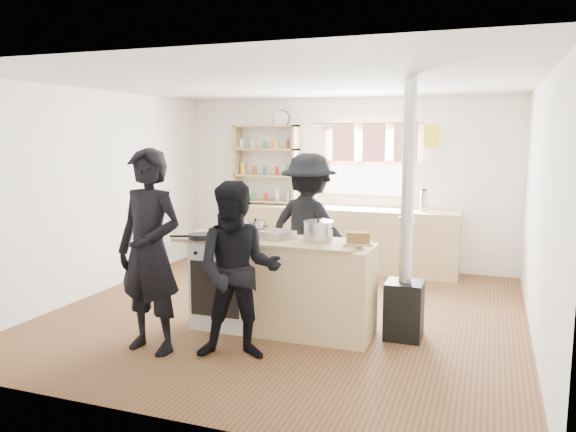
% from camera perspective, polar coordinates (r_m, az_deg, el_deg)
% --- Properties ---
extents(ground, '(5.00, 5.00, 0.01)m').
position_cam_1_polar(ground, '(6.32, -0.07, -9.82)').
color(ground, brown).
rests_on(ground, ground).
extents(back_counter, '(3.40, 0.55, 0.90)m').
position_cam_1_polar(back_counter, '(8.27, 5.21, -2.26)').
color(back_counter, tan).
rests_on(back_counter, ground).
extents(shelving_unit, '(1.00, 0.28, 1.20)m').
position_cam_1_polar(shelving_unit, '(8.63, -2.24, 5.32)').
color(shelving_unit, tan).
rests_on(shelving_unit, back_counter).
extents(thermos, '(0.10, 0.10, 0.29)m').
position_cam_1_polar(thermos, '(7.96, 13.61, 1.48)').
color(thermos, silver).
rests_on(thermos, back_counter).
extents(cooking_island, '(1.97, 0.64, 0.93)m').
position_cam_1_polar(cooking_island, '(5.64, -0.61, -7.06)').
color(cooking_island, white).
rests_on(cooking_island, ground).
extents(skillet_greens, '(0.34, 0.34, 0.05)m').
position_cam_1_polar(skillet_greens, '(5.65, -8.78, -2.00)').
color(skillet_greens, black).
rests_on(skillet_greens, cooking_island).
extents(roast_tray, '(0.37, 0.35, 0.07)m').
position_cam_1_polar(roast_tray, '(5.61, -1.16, -1.85)').
color(roast_tray, silver).
rests_on(roast_tray, cooking_island).
extents(stockpot_stove, '(0.21, 0.21, 0.17)m').
position_cam_1_polar(stockpot_stove, '(5.81, -3.34, -1.17)').
color(stockpot_stove, '#B2B2B4').
rests_on(stockpot_stove, cooking_island).
extents(stockpot_counter, '(0.29, 0.29, 0.22)m').
position_cam_1_polar(stockpot_counter, '(5.49, 3.11, -1.50)').
color(stockpot_counter, '#B9B9BC').
rests_on(stockpot_counter, cooking_island).
extents(bread_board, '(0.32, 0.26, 0.12)m').
position_cam_1_polar(bread_board, '(5.32, 7.13, -2.37)').
color(bread_board, tan).
rests_on(bread_board, cooking_island).
extents(flue_heater, '(0.35, 0.35, 2.50)m').
position_cam_1_polar(flue_heater, '(5.51, 11.81, -5.73)').
color(flue_heater, black).
rests_on(flue_heater, ground).
extents(person_near_left, '(0.72, 0.52, 1.84)m').
position_cam_1_polar(person_near_left, '(5.18, -13.88, -3.51)').
color(person_near_left, black).
rests_on(person_near_left, ground).
extents(person_near_right, '(0.91, 0.80, 1.57)m').
position_cam_1_polar(person_near_right, '(4.91, -5.10, -5.61)').
color(person_near_right, black).
rests_on(person_near_right, ground).
extents(person_far, '(1.25, 0.91, 1.75)m').
position_cam_1_polar(person_far, '(6.49, 2.15, -1.33)').
color(person_far, black).
rests_on(person_far, ground).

